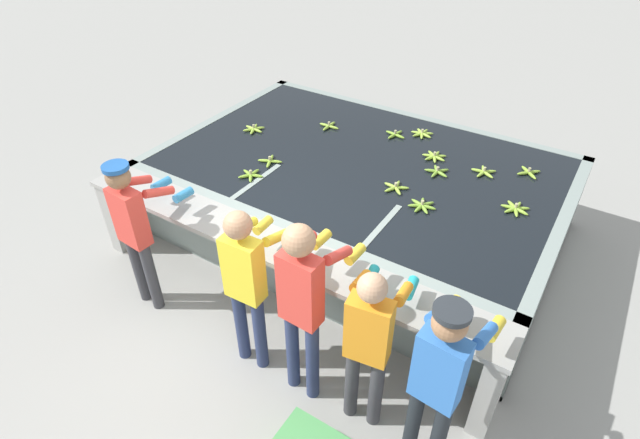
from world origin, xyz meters
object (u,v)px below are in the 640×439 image
at_px(banana_bunch_floating_3, 484,172).
at_px(banana_bunch_floating_11, 396,187).
at_px(worker_2, 303,298).
at_px(banana_bunch_floating_7, 270,161).
at_px(banana_bunch_floating_10, 422,134).
at_px(knife_0, 245,231).
at_px(worker_4, 439,375).
at_px(banana_bunch_floating_4, 329,126).
at_px(knife_1, 440,311).
at_px(banana_bunch_floating_8, 254,129).
at_px(banana_bunch_floating_1, 251,175).
at_px(banana_bunch_floating_6, 395,134).
at_px(banana_bunch_floating_5, 434,156).
at_px(worker_1, 247,277).
at_px(worker_3, 369,337).
at_px(banana_bunch_floating_0, 437,172).
at_px(banana_bunch_floating_2, 422,206).
at_px(worker_0, 135,224).
at_px(banana_bunch_floating_9, 515,208).
at_px(banana_bunch_floating_12, 529,172).

bearing_deg(banana_bunch_floating_3, banana_bunch_floating_11, -130.17).
bearing_deg(worker_2, banana_bunch_floating_7, 133.58).
xyz_separation_m(banana_bunch_floating_7, banana_bunch_floating_10, (1.17, 1.55, -0.00)).
bearing_deg(knife_0, worker_4, -15.18).
distance_m(banana_bunch_floating_4, knife_1, 3.24).
bearing_deg(banana_bunch_floating_3, banana_bunch_floating_7, -153.17).
xyz_separation_m(banana_bunch_floating_8, banana_bunch_floating_11, (2.08, -0.27, 0.00)).
height_order(banana_bunch_floating_1, banana_bunch_floating_7, same).
xyz_separation_m(worker_2, banana_bunch_floating_6, (-0.68, 3.00, -0.12)).
bearing_deg(banana_bunch_floating_5, knife_0, -112.92).
relative_size(worker_1, banana_bunch_floating_10, 5.88).
distance_m(banana_bunch_floating_8, banana_bunch_floating_10, 2.09).
height_order(banana_bunch_floating_5, banana_bunch_floating_11, same).
height_order(banana_bunch_floating_3, banana_bunch_floating_5, same).
xyz_separation_m(banana_bunch_floating_7, banana_bunch_floating_8, (-0.66, 0.53, -0.00)).
bearing_deg(banana_bunch_floating_1, banana_bunch_floating_5, 43.67).
relative_size(worker_2, banana_bunch_floating_8, 6.22).
bearing_deg(worker_3, banana_bunch_floating_0, 100.62).
relative_size(banana_bunch_floating_2, knife_0, 0.97).
distance_m(worker_3, banana_bunch_floating_11, 2.00).
distance_m(worker_0, worker_2, 1.89).
xyz_separation_m(worker_1, banana_bunch_floating_0, (0.64, 2.44, -0.04)).
bearing_deg(knife_0, banana_bunch_floating_7, 116.91).
distance_m(worker_3, banana_bunch_floating_6, 3.20).
distance_m(worker_2, banana_bunch_floating_3, 2.77).
bearing_deg(banana_bunch_floating_3, worker_4, -78.13).
distance_m(banana_bunch_floating_2, knife_1, 1.39).
height_order(worker_3, banana_bunch_floating_9, worker_3).
distance_m(worker_3, knife_1, 0.60).
bearing_deg(banana_bunch_floating_5, worker_2, -88.72).
xyz_separation_m(worker_2, knife_1, (0.88, 0.55, -0.13)).
height_order(banana_bunch_floating_4, knife_1, banana_bunch_floating_4).
relative_size(banana_bunch_floating_3, banana_bunch_floating_12, 1.24).
xyz_separation_m(worker_2, banana_bunch_floating_9, (1.00, 2.21, -0.12)).
bearing_deg(banana_bunch_floating_1, banana_bunch_floating_7, 91.19).
xyz_separation_m(worker_4, banana_bunch_floating_1, (-2.67, 1.35, -0.06)).
bearing_deg(banana_bunch_floating_4, banana_bunch_floating_9, -12.61).
bearing_deg(banana_bunch_floating_8, banana_bunch_floating_3, 10.91).
xyz_separation_m(banana_bunch_floating_2, banana_bunch_floating_9, (0.79, 0.44, 0.00)).
height_order(banana_bunch_floating_5, banana_bunch_floating_12, same).
bearing_deg(banana_bunch_floating_9, banana_bunch_floating_2, -150.58).
distance_m(banana_bunch_floating_11, knife_0, 1.63).
xyz_separation_m(worker_2, banana_bunch_floating_8, (-2.23, 2.19, -0.12)).
bearing_deg(banana_bunch_floating_7, banana_bunch_floating_5, 35.75).
bearing_deg(banana_bunch_floating_0, banana_bunch_floating_8, -173.45).
bearing_deg(banana_bunch_floating_4, banana_bunch_floating_6, 16.41).
height_order(banana_bunch_floating_5, banana_bunch_floating_7, same).
distance_m(worker_0, banana_bunch_floating_12, 4.08).
bearing_deg(banana_bunch_floating_7, worker_0, -100.61).
xyz_separation_m(worker_1, banana_bunch_floating_3, (1.07, 2.71, -0.04)).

